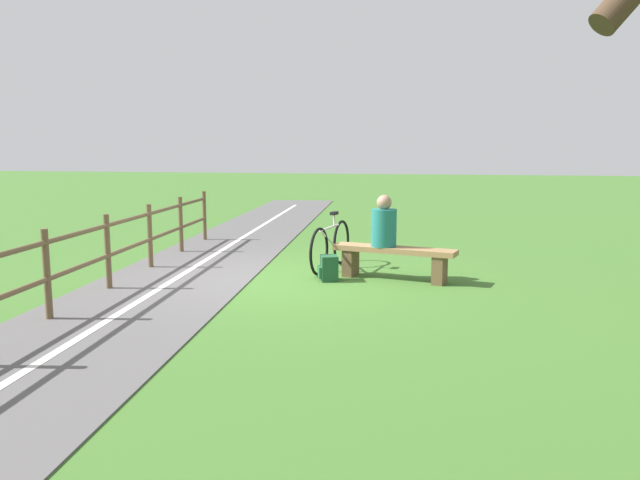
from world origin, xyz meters
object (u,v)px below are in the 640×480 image
object	(u,v)px
bench	(394,257)
backpack	(329,268)
bicycle	(331,245)
person_seated	(384,225)

from	to	relation	value
bench	backpack	distance (m)	0.98
bicycle	backpack	xyz separation A→B (m)	(-0.13, 0.85, -0.21)
backpack	bench	bearing A→B (deg)	-163.49
bicycle	backpack	distance (m)	0.89
backpack	person_seated	bearing A→B (deg)	-157.89
person_seated	bicycle	xyz separation A→B (m)	(0.90, -0.54, -0.42)
person_seated	backpack	size ratio (longest dim) A/B	2.06
bench	bicycle	bearing A→B (deg)	-15.21
bench	bicycle	world-z (taller)	bicycle
person_seated	bench	bearing A→B (deg)	180.00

